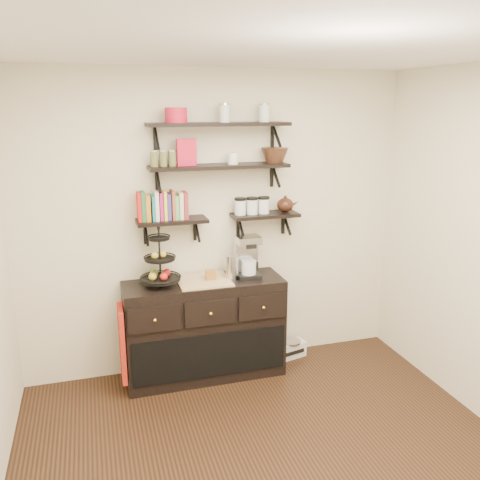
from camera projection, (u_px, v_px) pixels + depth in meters
name	position (u px, v px, depth m)	size (l,w,h in m)	color
ceiling	(295.00, 42.00, 2.61)	(3.50, 3.50, 0.02)	white
back_wall	(216.00, 224.00, 4.58)	(3.50, 0.02, 2.70)	beige
shelf_top	(219.00, 125.00, 4.23)	(1.20, 0.27, 0.23)	black
shelf_mid	(219.00, 167.00, 4.32)	(1.20, 0.27, 0.23)	black
shelf_low_left	(172.00, 221.00, 4.33)	(0.60, 0.25, 0.23)	black
shelf_low_right	(265.00, 216.00, 4.56)	(0.60, 0.25, 0.23)	black
cookbooks	(165.00, 206.00, 4.28)	(0.43, 0.15, 0.26)	red
glass_canisters	(252.00, 207.00, 4.51)	(0.32, 0.10, 0.13)	silver
sideboard	(205.00, 329.00, 4.54)	(1.40, 0.50, 0.92)	black
fruit_stand	(160.00, 266.00, 4.28)	(0.34, 0.34, 0.49)	black
candle	(210.00, 275.00, 4.43)	(0.08, 0.08, 0.08)	brown
coffee_maker	(247.00, 257.00, 4.52)	(0.21, 0.20, 0.38)	black
thermal_carafe	(232.00, 268.00, 4.45)	(0.11, 0.11, 0.22)	silver
apron	(122.00, 344.00, 4.24)	(0.04, 0.27, 0.64)	#9D2110
radio	(291.00, 349.00, 4.96)	(0.31, 0.23, 0.17)	silver
recipe_box	(187.00, 152.00, 4.21)	(0.16, 0.06, 0.22)	red
walnut_bowl	(275.00, 155.00, 4.43)	(0.24, 0.24, 0.13)	black
ramekins	(233.00, 158.00, 4.33)	(0.09, 0.09, 0.10)	white
teapot	(285.00, 204.00, 4.59)	(0.20, 0.15, 0.15)	black
red_pot	(176.00, 115.00, 4.11)	(0.18, 0.18, 0.12)	red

